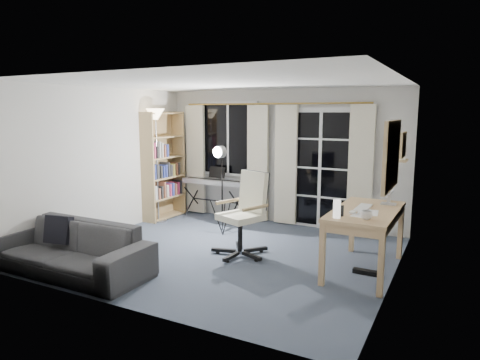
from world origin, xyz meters
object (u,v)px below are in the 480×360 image
object	(u,v)px
studio_light	(220,162)
monitor	(389,182)
keyboard_piano	(215,182)
bookshelf	(161,168)
sofa	(69,240)
torchiere_lamp	(156,131)
desk	(366,217)
office_chair	(248,206)
mug	(366,214)

from	to	relation	value
studio_light	monitor	distance (m)	2.68
keyboard_piano	studio_light	distance (m)	1.17
bookshelf	sofa	bearing A→B (deg)	-73.65
torchiere_lamp	monitor	distance (m)	4.14
monitor	sofa	xyz separation A→B (m)	(-3.47, -2.21, -0.68)
monitor	studio_light	bearing A→B (deg)	176.88
monitor	sofa	world-z (taller)	monitor
bookshelf	desk	world-z (taller)	bookshelf
torchiere_lamp	sofa	xyz separation A→B (m)	(0.61, -2.54, -1.24)
office_chair	monitor	world-z (taller)	monitor
bookshelf	keyboard_piano	bearing A→B (deg)	26.68
mug	sofa	distance (m)	3.63
office_chair	desk	distance (m)	1.63
bookshelf	studio_light	bearing A→B (deg)	-13.61
studio_light	office_chair	xyz separation A→B (m)	(0.85, -0.70, -0.51)
keyboard_piano	studio_light	size ratio (longest dim) A/B	0.84
studio_light	desk	bearing A→B (deg)	-0.96
keyboard_piano	sofa	size ratio (longest dim) A/B	0.59
desk	sofa	xyz separation A→B (m)	(-3.27, -1.76, -0.28)
desk	keyboard_piano	bearing A→B (deg)	155.25
bookshelf	torchiere_lamp	bearing A→B (deg)	-64.96
office_chair	monitor	distance (m)	1.94
keyboard_piano	mug	distance (m)	3.76
mug	sofa	xyz separation A→B (m)	(-3.37, -1.26, -0.45)
desk	bookshelf	bearing A→B (deg)	166.07
bookshelf	desk	bearing A→B (deg)	-13.02
torchiere_lamp	monitor	world-z (taller)	torchiere_lamp
keyboard_piano	bookshelf	bearing A→B (deg)	-154.83
bookshelf	mug	distance (m)	4.39
desk	studio_light	bearing A→B (deg)	166.44
monitor	torchiere_lamp	bearing A→B (deg)	176.23
bookshelf	monitor	size ratio (longest dim) A/B	3.49
sofa	office_chair	bearing A→B (deg)	45.75
keyboard_piano	studio_light	bearing A→B (deg)	-53.53
keyboard_piano	sofa	world-z (taller)	keyboard_piano
office_chair	sofa	world-z (taller)	office_chair
studio_light	torchiere_lamp	bearing A→B (deg)	-172.37
torchiere_lamp	sofa	size ratio (longest dim) A/B	0.96
bookshelf	torchiere_lamp	distance (m)	0.77
torchiere_lamp	keyboard_piano	world-z (taller)	torchiere_lamp
keyboard_piano	monitor	world-z (taller)	monitor
torchiere_lamp	monitor	size ratio (longest dim) A/B	3.59
torchiere_lamp	office_chair	xyz separation A→B (m)	(2.26, -0.85, -0.97)
bookshelf	keyboard_piano	xyz separation A→B (m)	(0.91, 0.42, -0.26)
office_chair	desk	size ratio (longest dim) A/B	0.78
office_chair	sofa	size ratio (longest dim) A/B	0.55
studio_light	office_chair	world-z (taller)	studio_light
keyboard_piano	monitor	bearing A→B (deg)	-17.16
bookshelf	studio_light	xyz separation A→B (m)	(1.53, -0.42, 0.25)
monitor	sofa	distance (m)	4.17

